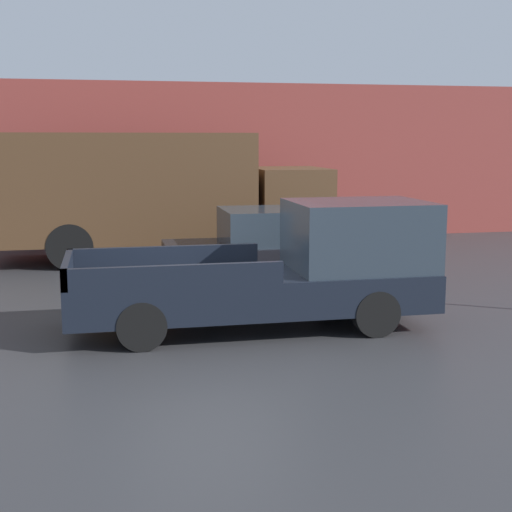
{
  "coord_description": "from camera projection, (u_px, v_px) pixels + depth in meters",
  "views": [
    {
      "loc": [
        -1.53,
        -10.9,
        3.04
      ],
      "look_at": [
        0.99,
        1.09,
        1.02
      ],
      "focal_mm": 50.0,
      "sensor_mm": 36.0,
      "label": 1
    }
  ],
  "objects": [
    {
      "name": "pickup_truck",
      "position": [
        289.0,
        270.0,
        11.53
      ],
      "size": [
        5.8,
        1.97,
        2.03
      ],
      "color": "black",
      "rests_on": "ground"
    },
    {
      "name": "ground_plane",
      "position": [
        209.0,
        332.0,
        11.33
      ],
      "size": [
        60.0,
        60.0,
        0.0
      ],
      "primitive_type": "plane",
      "color": "#2D2D30"
    },
    {
      "name": "building_wall",
      "position": [
        158.0,
        163.0,
        20.87
      ],
      "size": [
        28.0,
        0.15,
        4.67
      ],
      "color": "brown",
      "rests_on": "ground"
    },
    {
      "name": "car",
      "position": [
        280.0,
        247.0,
        14.82
      ],
      "size": [
        4.65,
        1.99,
        1.61
      ],
      "color": "black",
      "rests_on": "ground"
    },
    {
      "name": "delivery_truck",
      "position": [
        151.0,
        191.0,
        17.94
      ],
      "size": [
        8.38,
        2.59,
        3.17
      ],
      "color": "#4C331E",
      "rests_on": "ground"
    }
  ]
}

